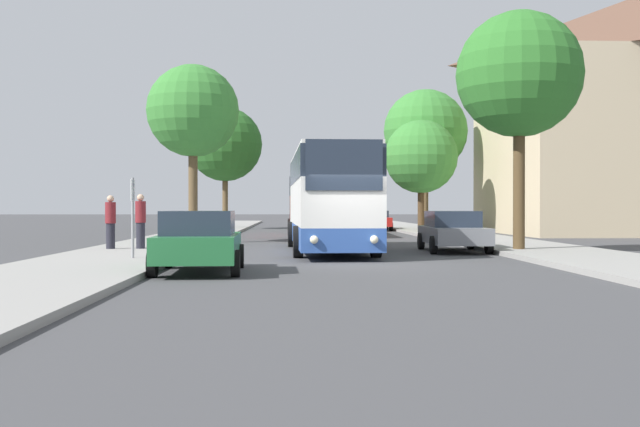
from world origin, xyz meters
TOP-DOWN VIEW (x-y plane):
  - ground_plane at (0.00, 0.00)m, footprint 300.00×300.00m
  - sidewalk_left at (-7.00, 0.00)m, footprint 4.00×120.00m
  - sidewalk_right at (7.00, 0.00)m, footprint 4.00×120.00m
  - building_right_background at (18.80, 23.86)m, footprint 15.92×13.96m
  - bus_front at (-0.45, 5.86)m, footprint 2.97×11.08m
  - bus_middle at (-0.50, 20.68)m, footprint 2.98×10.32m
  - parked_car_left_curb at (-3.99, -2.59)m, footprint 2.15×4.17m
  - parked_car_right_near at (3.96, 5.71)m, footprint 2.16×4.71m
  - parked_car_right_far at (3.91, 29.77)m, footprint 2.00×4.46m
  - bus_stop_sign at (-6.23, 0.54)m, footprint 0.08×0.45m
  - pedestrian_waiting_near at (-6.98, 5.35)m, footprint 0.36×0.36m
  - pedestrian_waiting_far at (-7.99, 5.25)m, footprint 0.36×0.36m
  - tree_left_near at (-6.59, 33.34)m, footprint 5.33×5.33m
  - tree_left_far at (-6.10, 12.30)m, footprint 4.04×4.04m
  - tree_right_near at (6.02, 4.67)m, footprint 4.30×4.30m
  - tree_right_mid at (6.19, 25.21)m, footprint 4.52×4.52m
  - tree_right_far at (7.21, 29.39)m, footprint 5.63×5.63m

SIDE VIEW (x-z plane):
  - ground_plane at x=0.00m, z-range 0.00..0.00m
  - sidewalk_left at x=-7.00m, z-range 0.00..0.15m
  - sidewalk_right at x=7.00m, z-range 0.00..0.15m
  - parked_car_right_far at x=3.91m, z-range 0.04..1.40m
  - parked_car_right_near at x=3.96m, z-range 0.03..1.47m
  - parked_car_left_curb at x=-3.99m, z-range 0.03..1.51m
  - pedestrian_waiting_far at x=-7.99m, z-range 0.16..2.00m
  - pedestrian_waiting_near at x=-6.98m, z-range 0.17..2.05m
  - bus_stop_sign at x=-6.23m, z-range 0.43..2.69m
  - bus_middle at x=-0.50m, z-range 0.11..3.32m
  - bus_front at x=-0.45m, z-range 0.11..3.63m
  - tree_right_mid at x=6.19m, z-range 1.28..8.11m
  - tree_left_far at x=-6.10m, z-range 1.94..9.61m
  - tree_left_near at x=-6.59m, z-range 1.78..10.41m
  - tree_right_near at x=6.02m, z-range 2.03..10.16m
  - tree_right_far at x=7.21m, z-range 2.00..11.36m
  - building_right_background at x=18.80m, z-range 0.00..14.24m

